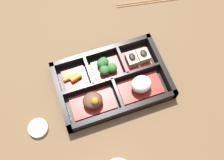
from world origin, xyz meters
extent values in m
plane|color=brown|center=(0.00, 0.00, 0.00)|extent=(3.00, 3.00, 0.00)
cube|color=black|center=(0.00, 0.00, 0.01)|extent=(0.33, 0.22, 0.01)
cube|color=black|center=(0.00, -0.10, 0.02)|extent=(0.33, 0.01, 0.04)
cube|color=black|center=(0.00, 0.10, 0.02)|extent=(0.33, 0.01, 0.04)
cube|color=black|center=(-0.16, 0.00, 0.02)|extent=(0.01, 0.22, 0.04)
cube|color=black|center=(0.16, 0.00, 0.02)|extent=(0.01, 0.22, 0.04)
cube|color=black|center=(0.00, 0.00, 0.02)|extent=(0.30, 0.01, 0.04)
cube|color=black|center=(-0.05, -0.05, 0.02)|extent=(0.01, 0.09, 0.04)
cube|color=black|center=(0.06, -0.05, 0.02)|extent=(0.01, 0.09, 0.04)
cube|color=black|center=(0.00, 0.05, 0.02)|extent=(0.01, 0.09, 0.04)
cube|color=maroon|center=(-0.07, 0.05, 0.01)|extent=(0.13, 0.07, 0.01)
ellipsoid|color=silver|center=(-0.07, 0.05, 0.04)|extent=(0.06, 0.05, 0.05)
cube|color=maroon|center=(0.07, 0.05, 0.01)|extent=(0.13, 0.07, 0.01)
ellipsoid|color=brown|center=(0.07, 0.05, 0.03)|extent=(0.06, 0.05, 0.04)
sphere|color=orange|center=(0.07, 0.06, 0.06)|extent=(0.02, 0.02, 0.02)
cube|color=maroon|center=(-0.10, -0.05, 0.01)|extent=(0.08, 0.07, 0.01)
cube|color=beige|center=(-0.12, -0.05, 0.03)|extent=(0.03, 0.04, 0.02)
ellipsoid|color=black|center=(-0.12, -0.05, 0.04)|extent=(0.02, 0.02, 0.01)
cube|color=beige|center=(-0.08, -0.05, 0.03)|extent=(0.03, 0.04, 0.02)
ellipsoid|color=black|center=(-0.08, -0.05, 0.04)|extent=(0.02, 0.03, 0.01)
cube|color=maroon|center=(0.00, -0.05, 0.01)|extent=(0.09, 0.07, 0.01)
sphere|color=#2D6B2D|center=(0.01, -0.05, 0.03)|extent=(0.02, 0.02, 0.02)
sphere|color=#2D6B2D|center=(0.01, -0.03, 0.03)|extent=(0.03, 0.03, 0.03)
sphere|color=#2D6B2D|center=(0.01, -0.04, 0.03)|extent=(0.02, 0.02, 0.02)
sphere|color=#2D6B2D|center=(0.01, -0.06, 0.03)|extent=(0.03, 0.03, 0.03)
sphere|color=#2D6B2D|center=(0.01, -0.06, 0.03)|extent=(0.03, 0.03, 0.03)
sphere|color=#2D6B2D|center=(-0.01, -0.04, 0.03)|extent=(0.03, 0.03, 0.03)
cube|color=maroon|center=(0.10, -0.05, 0.01)|extent=(0.07, 0.07, 0.01)
cylinder|color=orange|center=(0.11, -0.05, 0.02)|extent=(0.05, 0.02, 0.01)
cylinder|color=orange|center=(0.12, -0.05, 0.02)|extent=(0.04, 0.03, 0.01)
cylinder|color=orange|center=(0.10, -0.04, 0.02)|extent=(0.04, 0.02, 0.02)
cylinder|color=brown|center=(-0.23, -0.26, 0.00)|extent=(0.24, 0.05, 0.01)
cylinder|color=brown|center=(-0.23, -0.25, 0.00)|extent=(0.24, 0.05, 0.01)
cylinder|color=beige|center=(0.24, 0.06, 0.01)|extent=(0.06, 0.06, 0.01)
cylinder|color=black|center=(0.24, 0.06, 0.01)|extent=(0.04, 0.04, 0.00)
camera|label=1|loc=(0.11, 0.30, 0.73)|focal=42.00mm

